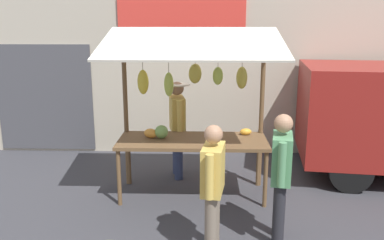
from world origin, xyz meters
name	(u,v)px	position (x,y,z in m)	size (l,w,h in m)	color
ground_plane	(193,194)	(0.00, 0.00, 0.00)	(40.00, 40.00, 0.00)	#38383D
street_backdrop	(193,67)	(0.06, -2.20, 1.70)	(9.00, 0.30, 3.40)	#B2A893
market_stall	(192,95)	(0.01, -0.04, 1.54)	(2.50, 1.46, 2.50)	brown
vendor_with_sunhat	(177,122)	(0.28, -0.75, 0.96)	(0.42, 0.69, 1.63)	navy
shopper_in_grey_tee	(213,182)	(-0.27, 1.58, 0.86)	(0.28, 0.65, 1.51)	#726656
shopper_with_ponytail	(281,170)	(-1.07, 1.31, 0.90)	(0.30, 0.67, 1.57)	#232328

